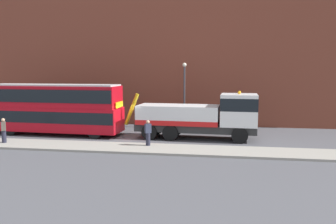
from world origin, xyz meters
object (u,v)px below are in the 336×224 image
object	(u,v)px
recovery_tow_truck	(202,116)
double_decker_bus	(54,107)
pedestrian_bystander	(148,133)
pedestrian_onlooker	(4,131)
street_lamp	(184,90)

from	to	relation	value
recovery_tow_truck	double_decker_bus	bearing A→B (deg)	-177.37
double_decker_bus	pedestrian_bystander	bearing A→B (deg)	-20.04
pedestrian_onlooker	street_lamp	distance (m)	14.81
double_decker_bus	street_lamp	xyz separation A→B (m)	(10.00, 4.63, 1.24)
pedestrian_bystander	pedestrian_onlooker	bearing A→B (deg)	60.86
double_decker_bus	pedestrian_onlooker	bearing A→B (deg)	-108.15
recovery_tow_truck	street_lamp	size ratio (longest dim) A/B	1.75
pedestrian_onlooker	pedestrian_bystander	distance (m)	10.11
recovery_tow_truck	pedestrian_bystander	distance (m)	4.94
street_lamp	double_decker_bus	bearing A→B (deg)	-155.14
double_decker_bus	recovery_tow_truck	bearing A→B (deg)	2.63
pedestrian_onlooker	street_lamp	size ratio (longest dim) A/B	0.29
recovery_tow_truck	double_decker_bus	distance (m)	11.84
double_decker_bus	pedestrian_bystander	world-z (taller)	double_decker_bus
recovery_tow_truck	pedestrian_onlooker	distance (m)	14.11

